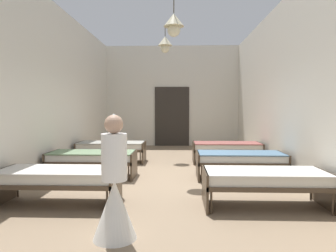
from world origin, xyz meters
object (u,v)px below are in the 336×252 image
bed_left_row_1 (93,158)px  bed_right_row_2 (227,147)px  bed_right_row_1 (240,159)px  bed_left_row_0 (58,177)px  bed_right_row_0 (265,179)px  bed_left_row_2 (112,147)px  nurse_near_aisle (115,195)px

bed_left_row_1 → bed_right_row_2: bearing=30.1°
bed_right_row_2 → bed_right_row_1: bearing=-90.0°
bed_left_row_0 → bed_right_row_0: 3.27m
bed_right_row_0 → bed_left_row_1: 3.78m
bed_right_row_1 → bed_left_row_2: same height
bed_left_row_2 → nurse_near_aisle: 5.17m
bed_left_row_0 → bed_right_row_0: bearing=0.0°
bed_right_row_0 → nurse_near_aisle: bearing=-149.6°
bed_right_row_0 → bed_right_row_1: same height
bed_right_row_1 → bed_left_row_2: bearing=149.9°
bed_left_row_0 → bed_left_row_2: 3.80m
bed_right_row_0 → bed_left_row_1: size_ratio=1.00×
bed_left_row_2 → bed_right_row_2: 3.27m
bed_left_row_0 → bed_left_row_2: same height
bed_left_row_1 → bed_right_row_2: 3.78m
bed_left_row_0 → bed_right_row_0: same height
bed_left_row_0 → bed_left_row_1: 1.90m
bed_right_row_2 → nurse_near_aisle: (-2.10, -5.03, 0.09)m
bed_right_row_2 → nurse_near_aisle: nurse_near_aisle is taller
bed_right_row_0 → bed_right_row_2: size_ratio=1.00×
bed_right_row_2 → bed_right_row_0: bearing=-90.0°
bed_left_row_1 → bed_right_row_1: bearing=0.0°
bed_left_row_0 → bed_left_row_1: size_ratio=1.00×
bed_right_row_0 → bed_left_row_2: size_ratio=1.00×
bed_left_row_2 → bed_left_row_1: bearing=-90.0°
bed_left_row_1 → bed_right_row_1: size_ratio=1.00×
bed_left_row_0 → bed_right_row_1: size_ratio=1.00×
bed_right_row_1 → bed_right_row_0: bearing=-90.0°
bed_right_row_1 → bed_right_row_2: bearing=90.0°
bed_left_row_1 → bed_left_row_2: (0.00, 1.90, 0.00)m
bed_left_row_0 → bed_right_row_1: same height
bed_right_row_0 → bed_left_row_1: (-3.27, 1.90, 0.00)m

